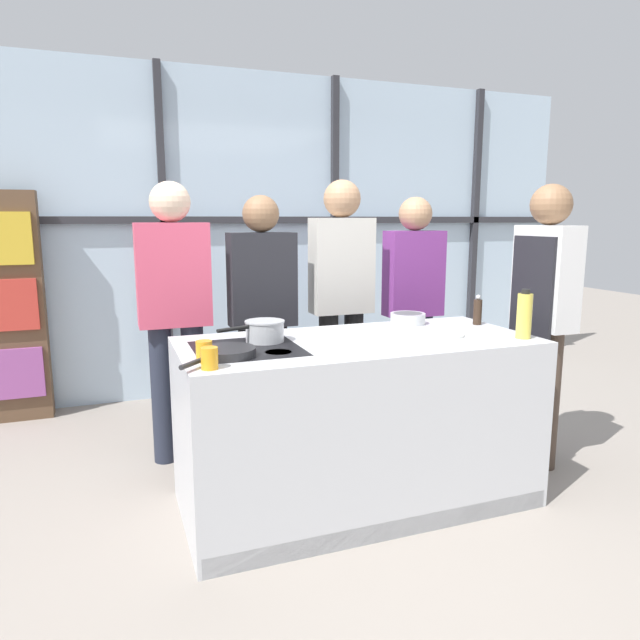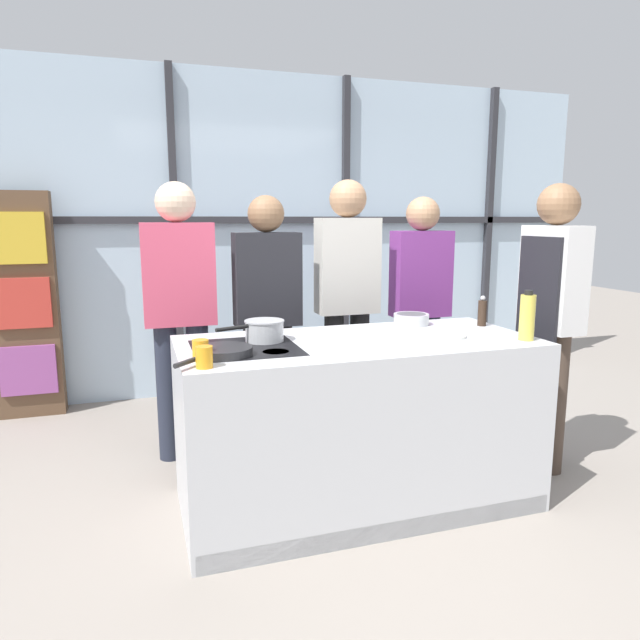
% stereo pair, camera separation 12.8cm
% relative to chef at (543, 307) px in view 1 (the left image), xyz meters
% --- Properties ---
extents(ground_plane, '(18.00, 18.00, 0.00)m').
position_rel_chef_xyz_m(ground_plane, '(-1.28, -0.07, -1.02)').
color(ground_plane, gray).
extents(back_window_wall, '(6.40, 0.10, 2.80)m').
position_rel_chef_xyz_m(back_window_wall, '(-1.28, 2.24, 0.39)').
color(back_window_wall, silver).
rests_on(back_window_wall, ground_plane).
extents(bookshelf, '(0.48, 0.19, 1.76)m').
position_rel_chef_xyz_m(bookshelf, '(-3.23, 2.05, -0.13)').
color(bookshelf, brown).
rests_on(bookshelf, ground_plane).
extents(demo_island, '(1.89, 0.86, 0.92)m').
position_rel_chef_xyz_m(demo_island, '(-1.28, -0.08, -0.56)').
color(demo_island, silver).
rests_on(demo_island, ground_plane).
extents(chef, '(0.25, 0.41, 1.76)m').
position_rel_chef_xyz_m(chef, '(0.00, 0.00, 0.00)').
color(chef, '#47382D').
rests_on(chef, ground_plane).
extents(spectator_far_left, '(0.44, 0.25, 1.78)m').
position_rel_chef_xyz_m(spectator_far_left, '(-2.13, 0.85, 0.00)').
color(spectator_far_left, '#232838').
rests_on(spectator_far_left, ground_plane).
extents(spectator_center_left, '(0.43, 0.24, 1.70)m').
position_rel_chef_xyz_m(spectator_center_left, '(-1.57, 0.85, -0.04)').
color(spectator_center_left, black).
rests_on(spectator_center_left, ground_plane).
extents(spectator_center_right, '(0.43, 0.25, 1.81)m').
position_rel_chef_xyz_m(spectator_center_right, '(-1.00, 0.85, 0.03)').
color(spectator_center_right, black).
rests_on(spectator_center_right, ground_plane).
extents(spectator_far_right, '(0.42, 0.24, 1.71)m').
position_rel_chef_xyz_m(spectator_far_right, '(-0.43, 0.85, -0.04)').
color(spectator_far_right, '#232838').
rests_on(spectator_far_right, ground_plane).
extents(frying_pan, '(0.38, 0.40, 0.04)m').
position_rel_chef_xyz_m(frying_pan, '(-2.02, -0.21, -0.07)').
color(frying_pan, '#232326').
rests_on(frying_pan, demo_island).
extents(saucepan, '(0.37, 0.21, 0.11)m').
position_rel_chef_xyz_m(saucepan, '(-1.76, 0.05, -0.04)').
color(saucepan, silver).
rests_on(saucepan, demo_island).
extents(white_plate, '(0.27, 0.27, 0.01)m').
position_rel_chef_xyz_m(white_plate, '(-0.82, -0.13, -0.09)').
color(white_plate, white).
rests_on(white_plate, demo_island).
extents(mixing_bowl, '(0.21, 0.21, 0.07)m').
position_rel_chef_xyz_m(mixing_bowl, '(-0.81, 0.24, -0.06)').
color(mixing_bowl, silver).
rests_on(mixing_bowl, demo_island).
extents(oil_bottle, '(0.08, 0.08, 0.27)m').
position_rel_chef_xyz_m(oil_bottle, '(-0.44, -0.35, 0.03)').
color(oil_bottle, '#E0CC4C').
rests_on(oil_bottle, demo_island).
extents(pepper_grinder, '(0.05, 0.05, 0.18)m').
position_rel_chef_xyz_m(pepper_grinder, '(-0.43, 0.07, -0.01)').
color(pepper_grinder, '#332319').
rests_on(pepper_grinder, demo_island).
extents(juice_glass_near, '(0.07, 0.07, 0.09)m').
position_rel_chef_xyz_m(juice_glass_near, '(-2.13, -0.40, -0.05)').
color(juice_glass_near, orange).
rests_on(juice_glass_near, demo_island).
extents(juice_glass_far, '(0.07, 0.07, 0.09)m').
position_rel_chef_xyz_m(juice_glass_far, '(-2.13, -0.26, -0.05)').
color(juice_glass_far, orange).
rests_on(juice_glass_far, demo_island).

